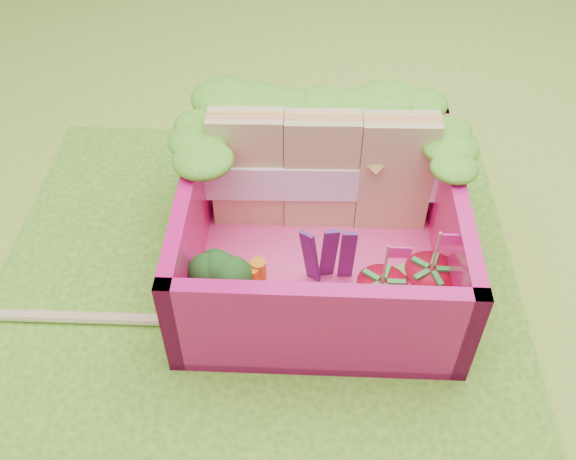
{
  "coord_description": "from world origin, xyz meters",
  "views": [
    {
      "loc": [
        0.25,
        -2.02,
        2.47
      ],
      "look_at": [
        0.15,
        0.17,
        0.28
      ],
      "focal_mm": 40.0,
      "sensor_mm": 36.0,
      "label": 1
    }
  ],
  "objects_px": {
    "broccoli": "(213,279)",
    "strawberry_left": "(380,298)",
    "chopsticks": "(41,316)",
    "bento_box": "(320,227)",
    "strawberry_right": "(428,287)",
    "sandwich_stack": "(322,172)"
  },
  "relations": [
    {
      "from": "sandwich_stack",
      "to": "strawberry_right",
      "type": "relative_size",
      "value": 2.45
    },
    {
      "from": "sandwich_stack",
      "to": "chopsticks",
      "type": "height_order",
      "value": "sandwich_stack"
    },
    {
      "from": "sandwich_stack",
      "to": "chopsticks",
      "type": "bearing_deg",
      "value": -151.8
    },
    {
      "from": "strawberry_right",
      "to": "sandwich_stack",
      "type": "bearing_deg",
      "value": 130.81
    },
    {
      "from": "broccoli",
      "to": "strawberry_left",
      "type": "relative_size",
      "value": 0.73
    },
    {
      "from": "bento_box",
      "to": "strawberry_right",
      "type": "height_order",
      "value": "bento_box"
    },
    {
      "from": "strawberry_left",
      "to": "strawberry_right",
      "type": "relative_size",
      "value": 0.98
    },
    {
      "from": "sandwich_stack",
      "to": "broccoli",
      "type": "xyz_separation_m",
      "value": [
        -0.48,
        -0.63,
        -0.12
      ]
    },
    {
      "from": "chopsticks",
      "to": "broccoli",
      "type": "bearing_deg",
      "value": 4.99
    },
    {
      "from": "broccoli",
      "to": "chopsticks",
      "type": "height_order",
      "value": "broccoli"
    },
    {
      "from": "chopsticks",
      "to": "strawberry_right",
      "type": "bearing_deg",
      "value": 4.05
    },
    {
      "from": "broccoli",
      "to": "chopsticks",
      "type": "xyz_separation_m",
      "value": [
        -0.83,
        -0.07,
        -0.22
      ]
    },
    {
      "from": "sandwich_stack",
      "to": "strawberry_right",
      "type": "xyz_separation_m",
      "value": [
        0.5,
        -0.57,
        -0.19
      ]
    },
    {
      "from": "bento_box",
      "to": "broccoli",
      "type": "xyz_separation_m",
      "value": [
        -0.48,
        -0.32,
        -0.03
      ]
    },
    {
      "from": "sandwich_stack",
      "to": "chopsticks",
      "type": "xyz_separation_m",
      "value": [
        -1.31,
        -0.7,
        -0.35
      ]
    },
    {
      "from": "strawberry_left",
      "to": "sandwich_stack",
      "type": "bearing_deg",
      "value": 112.86
    },
    {
      "from": "chopsticks",
      "to": "sandwich_stack",
      "type": "bearing_deg",
      "value": 28.2
    },
    {
      "from": "sandwich_stack",
      "to": "strawberry_left",
      "type": "distance_m",
      "value": 0.73
    },
    {
      "from": "bento_box",
      "to": "strawberry_right",
      "type": "relative_size",
      "value": 2.71
    },
    {
      "from": "bento_box",
      "to": "chopsticks",
      "type": "bearing_deg",
      "value": -163.11
    },
    {
      "from": "broccoli",
      "to": "strawberry_left",
      "type": "xyz_separation_m",
      "value": [
        0.76,
        -0.02,
        -0.07
      ]
    },
    {
      "from": "broccoli",
      "to": "strawberry_right",
      "type": "height_order",
      "value": "strawberry_right"
    }
  ]
}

